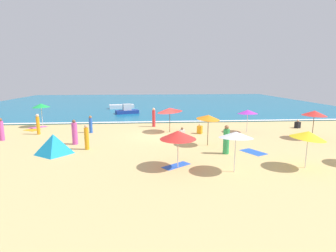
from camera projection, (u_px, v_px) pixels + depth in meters
ground_plane at (161, 135)px, 22.57m from camera, size 60.00×60.00×0.00m
ocean_water at (153, 103)px, 49.99m from camera, size 60.00×44.00×0.10m
wave_breaker_foam at (158, 122)px, 28.72m from camera, size 57.00×0.70×0.01m
beach_umbrella_0 at (308, 135)px, 14.23m from camera, size 2.24×2.22×2.14m
beach_umbrella_1 at (178, 135)px, 14.25m from camera, size 2.70×2.71×2.10m
beach_umbrella_2 at (208, 117)px, 18.91m from camera, size 2.39×2.39×2.32m
beach_umbrella_3 at (170, 110)px, 23.45m from camera, size 2.39×2.37×2.30m
beach_umbrella_4 at (41, 105)px, 25.89m from camera, size 2.14×2.14×2.35m
beach_umbrella_5 at (236, 135)px, 13.59m from camera, size 2.10×2.11×2.23m
beach_umbrella_6 at (248, 112)px, 23.44m from camera, size 2.28×2.29×2.07m
beach_umbrella_8 at (314, 113)px, 20.98m from camera, size 2.61×2.61×2.30m
beach_tent at (54, 144)px, 16.97m from camera, size 2.00×1.87×1.33m
beachgoer_0 at (154, 118)px, 26.28m from camera, size 0.41×0.41×1.89m
beachgoer_1 at (1, 130)px, 20.61m from camera, size 0.49×0.49×1.78m
beachgoer_2 at (182, 133)px, 21.43m from camera, size 0.46×0.46×0.91m
beachgoer_3 at (87, 138)px, 18.06m from camera, size 0.42×0.42×1.73m
beachgoer_4 at (226, 140)px, 17.06m from camera, size 0.54×0.54×1.89m
beachgoer_5 at (38, 124)px, 22.77m from camera, size 0.31×0.31×1.79m
beachgoer_6 at (298, 124)px, 25.71m from camera, size 0.54×0.54×0.82m
beachgoer_7 at (200, 129)px, 23.20m from camera, size 0.55×0.55×0.88m
beachgoer_8 at (75, 133)px, 19.45m from camera, size 0.47×0.47×1.84m
beachgoer_9 at (91, 124)px, 23.45m from camera, size 0.39×0.39×1.54m
beach_towel_0 at (253, 152)px, 17.54m from camera, size 1.60×1.91×0.01m
beach_towel_1 at (176, 166)px, 14.88m from camera, size 1.77×1.54×0.01m
beach_towel_2 at (38, 127)px, 26.05m from camera, size 1.77×1.74×0.01m
beach_towel_3 at (32, 130)px, 24.76m from camera, size 1.71×1.56×0.01m
beach_towel_4 at (305, 139)px, 21.25m from camera, size 1.44×1.63×0.01m
small_boat_0 at (127, 110)px, 35.01m from camera, size 3.21×2.21×1.26m
small_boat_1 at (122, 107)px, 40.44m from camera, size 3.84×1.95×0.60m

